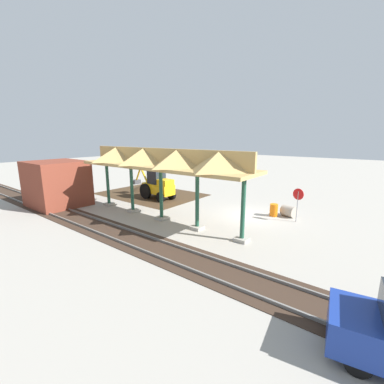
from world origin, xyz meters
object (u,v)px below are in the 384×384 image
(backhoe, at_px, (157,185))
(traffic_barrel, at_px, (274,210))
(concrete_pipe, at_px, (289,211))
(stop_sign, at_px, (298,198))
(brick_utility_building, at_px, (57,184))

(backhoe, bearing_deg, traffic_barrel, -172.53)
(backhoe, xyz_separation_m, concrete_pipe, (-11.40, -1.93, -0.86))
(stop_sign, distance_m, traffic_barrel, 2.08)
(backhoe, height_order, brick_utility_building, brick_utility_building)
(concrete_pipe, relative_size, brick_utility_building, 0.26)
(traffic_barrel, bearing_deg, brick_utility_building, 27.89)
(concrete_pipe, relative_size, traffic_barrel, 1.25)
(stop_sign, distance_m, backhoe, 12.23)
(backhoe, distance_m, brick_utility_building, 8.27)
(backhoe, distance_m, traffic_barrel, 10.62)
(stop_sign, bearing_deg, backhoe, 5.00)
(brick_utility_building, bearing_deg, traffic_barrel, -152.11)
(concrete_pipe, xyz_separation_m, traffic_barrel, (0.90, 0.56, 0.05))
(concrete_pipe, distance_m, brick_utility_building, 18.42)
(backhoe, bearing_deg, brick_utility_building, 54.48)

